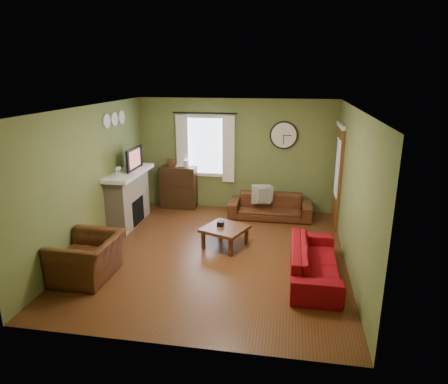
% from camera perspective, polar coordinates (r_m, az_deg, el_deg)
% --- Properties ---
extents(floor, '(4.60, 5.20, 0.00)m').
position_cam_1_polar(floor, '(7.34, -1.31, -8.73)').
color(floor, '#562D16').
rests_on(floor, ground).
extents(ceiling, '(4.60, 5.20, 0.00)m').
position_cam_1_polar(ceiling, '(6.66, -1.46, 11.93)').
color(ceiling, white).
rests_on(ceiling, ground).
extents(wall_left, '(0.00, 5.20, 2.60)m').
position_cam_1_polar(wall_left, '(7.65, -18.55, 1.81)').
color(wall_left, olive).
rests_on(wall_left, ground).
extents(wall_right, '(0.00, 5.20, 2.60)m').
position_cam_1_polar(wall_right, '(6.84, 17.88, 0.17)').
color(wall_right, olive).
rests_on(wall_right, ground).
extents(wall_back, '(4.60, 0.00, 2.60)m').
position_cam_1_polar(wall_back, '(9.38, 1.66, 5.30)').
color(wall_back, olive).
rests_on(wall_back, ground).
extents(wall_front, '(4.60, 0.00, 2.60)m').
position_cam_1_polar(wall_front, '(4.51, -7.74, -7.71)').
color(wall_front, olive).
rests_on(wall_front, ground).
extents(fireplace, '(0.40, 1.40, 1.10)m').
position_cam_1_polar(fireplace, '(8.76, -13.48, -1.05)').
color(fireplace, '#C1A98E').
rests_on(fireplace, floor).
extents(firebox, '(0.04, 0.60, 0.55)m').
position_cam_1_polar(firebox, '(8.77, -12.23, -2.67)').
color(firebox, black).
rests_on(firebox, fireplace).
extents(mantel, '(0.58, 1.60, 0.08)m').
position_cam_1_polar(mantel, '(8.60, -13.56, 2.69)').
color(mantel, white).
rests_on(mantel, fireplace).
extents(tv, '(0.08, 0.60, 0.35)m').
position_cam_1_polar(tv, '(8.68, -13.15, 4.29)').
color(tv, black).
rests_on(tv, mantel).
extents(tv_screen, '(0.02, 0.62, 0.36)m').
position_cam_1_polar(tv_screen, '(8.63, -12.68, 4.65)').
color(tv_screen, '#994C3F').
rests_on(tv_screen, mantel).
extents(medallion_left, '(0.28, 0.28, 0.03)m').
position_cam_1_polar(medallion_left, '(8.18, -16.42, 9.70)').
color(medallion_left, white).
rests_on(medallion_left, wall_left).
extents(medallion_mid, '(0.28, 0.28, 0.03)m').
position_cam_1_polar(medallion_mid, '(8.49, -15.40, 10.01)').
color(medallion_mid, white).
rests_on(medallion_mid, wall_left).
extents(medallion_right, '(0.28, 0.28, 0.03)m').
position_cam_1_polar(medallion_right, '(8.81, -14.44, 10.30)').
color(medallion_right, white).
rests_on(medallion_right, wall_left).
extents(window_pane, '(1.00, 0.02, 1.30)m').
position_cam_1_polar(window_pane, '(9.45, -2.58, 6.61)').
color(window_pane, silver).
rests_on(window_pane, wall_back).
extents(curtain_rod, '(0.03, 0.03, 1.50)m').
position_cam_1_polar(curtain_rod, '(9.25, -2.78, 11.20)').
color(curtain_rod, black).
rests_on(curtain_rod, wall_back).
extents(curtain_left, '(0.28, 0.04, 1.55)m').
position_cam_1_polar(curtain_left, '(9.49, -5.97, 6.27)').
color(curtain_left, white).
rests_on(curtain_left, wall_back).
extents(curtain_right, '(0.28, 0.04, 1.55)m').
position_cam_1_polar(curtain_right, '(9.26, 0.64, 6.10)').
color(curtain_right, white).
rests_on(curtain_right, wall_back).
extents(wall_clock, '(0.64, 0.06, 0.64)m').
position_cam_1_polar(wall_clock, '(9.16, 8.54, 8.03)').
color(wall_clock, white).
rests_on(wall_clock, wall_back).
extents(door, '(0.05, 0.90, 2.10)m').
position_cam_1_polar(door, '(8.68, 15.95, 2.02)').
color(door, brown).
rests_on(door, floor).
extents(bookshelf, '(0.85, 0.36, 1.01)m').
position_cam_1_polar(bookshelf, '(9.66, -6.50, 0.68)').
color(bookshelf, black).
rests_on(bookshelf, floor).
extents(book, '(0.22, 0.26, 0.02)m').
position_cam_1_polar(book, '(9.61, -6.95, 3.40)').
color(book, '#552D18').
rests_on(book, bookshelf).
extents(sofa_brown, '(1.84, 0.72, 0.54)m').
position_cam_1_polar(sofa_brown, '(9.03, 6.61, -2.03)').
color(sofa_brown, '#462311').
rests_on(sofa_brown, floor).
extents(pillow_left, '(0.37, 0.25, 0.35)m').
position_cam_1_polar(pillow_left, '(8.90, 5.85, -0.40)').
color(pillow_left, '#9D9F9B').
rests_on(pillow_left, sofa_brown).
extents(pillow_right, '(0.44, 0.19, 0.42)m').
position_cam_1_polar(pillow_right, '(8.93, 5.35, -0.33)').
color(pillow_right, '#9D9F9B').
rests_on(pillow_right, sofa_brown).
extents(sofa_red, '(0.74, 1.90, 0.56)m').
position_cam_1_polar(sofa_red, '(6.58, 12.81, -9.64)').
color(sofa_red, maroon).
rests_on(sofa_red, floor).
extents(armchair, '(0.93, 1.06, 0.68)m').
position_cam_1_polar(armchair, '(6.75, -18.88, -8.88)').
color(armchair, '#462311').
rests_on(armchair, floor).
extents(coffee_table, '(0.96, 0.96, 0.39)m').
position_cam_1_polar(coffee_table, '(7.53, 0.17, -6.42)').
color(coffee_table, '#552D18').
rests_on(coffee_table, floor).
extents(tissue_box, '(0.13, 0.13, 0.09)m').
position_cam_1_polar(tissue_box, '(7.50, -0.50, -4.83)').
color(tissue_box, black).
rests_on(tissue_box, coffee_table).
extents(wine_glass_a, '(0.07, 0.07, 0.20)m').
position_cam_1_polar(wine_glass_a, '(8.06, -15.02, 2.71)').
color(wine_glass_a, white).
rests_on(wine_glass_a, mantel).
extents(wine_glass_b, '(0.07, 0.07, 0.20)m').
position_cam_1_polar(wine_glass_b, '(8.16, -14.71, 2.86)').
color(wine_glass_b, white).
rests_on(wine_glass_b, mantel).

